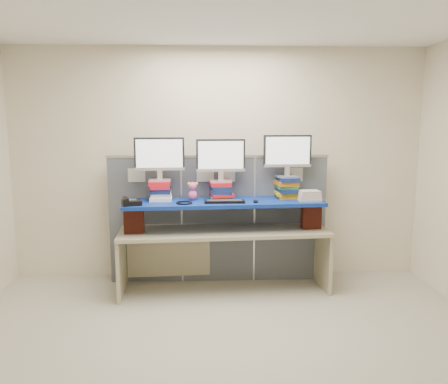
{
  "coord_description": "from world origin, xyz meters",
  "views": [
    {
      "loc": [
        -0.13,
        -3.33,
        1.9
      ],
      "look_at": [
        0.06,
        1.46,
        1.14
      ],
      "focal_mm": 35.0,
      "sensor_mm": 36.0,
      "label": 1
    }
  ],
  "objects_px": {
    "monitor_center": "(221,158)",
    "keyboard": "(224,201)",
    "monitor_left": "(159,156)",
    "desk_phone": "(131,202)",
    "blue_board": "(224,203)",
    "monitor_right": "(287,153)",
    "desk": "(224,242)"
  },
  "relations": [
    {
      "from": "desk",
      "to": "desk_phone",
      "type": "relative_size",
      "value": 9.81
    },
    {
      "from": "blue_board",
      "to": "desk_phone",
      "type": "bearing_deg",
      "value": -171.96
    },
    {
      "from": "monitor_left",
      "to": "monitor_right",
      "type": "height_order",
      "value": "monitor_right"
    },
    {
      "from": "monitor_left",
      "to": "monitor_right",
      "type": "bearing_deg",
      "value": 0.0
    },
    {
      "from": "blue_board",
      "to": "desk_phone",
      "type": "distance_m",
      "value": 1.02
    },
    {
      "from": "blue_board",
      "to": "monitor_center",
      "type": "xyz_separation_m",
      "value": [
        -0.03,
        0.12,
        0.49
      ]
    },
    {
      "from": "monitor_left",
      "to": "desk_phone",
      "type": "height_order",
      "value": "monitor_left"
    },
    {
      "from": "monitor_center",
      "to": "desk",
      "type": "bearing_deg",
      "value": -78.37
    },
    {
      "from": "desk_phone",
      "to": "desk",
      "type": "bearing_deg",
      "value": -4.87
    },
    {
      "from": "desk",
      "to": "monitor_right",
      "type": "xyz_separation_m",
      "value": [
        0.73,
        0.17,
        0.99
      ]
    },
    {
      "from": "desk",
      "to": "keyboard",
      "type": "xyz_separation_m",
      "value": [
        0.0,
        -0.11,
        0.49
      ]
    },
    {
      "from": "desk_phone",
      "to": "monitor_left",
      "type": "bearing_deg",
      "value": 28.05
    },
    {
      "from": "monitor_right",
      "to": "blue_board",
      "type": "bearing_deg",
      "value": -170.92
    },
    {
      "from": "desk",
      "to": "monitor_center",
      "type": "bearing_deg",
      "value": 101.63
    },
    {
      "from": "desk_phone",
      "to": "blue_board",
      "type": "bearing_deg",
      "value": -4.87
    },
    {
      "from": "blue_board",
      "to": "keyboard",
      "type": "bearing_deg",
      "value": -93.45
    },
    {
      "from": "blue_board",
      "to": "monitor_right",
      "type": "distance_m",
      "value": 0.92
    },
    {
      "from": "monitor_left",
      "to": "monitor_center",
      "type": "height_order",
      "value": "monitor_left"
    },
    {
      "from": "monitor_center",
      "to": "keyboard",
      "type": "xyz_separation_m",
      "value": [
        0.03,
        -0.22,
        -0.46
      ]
    },
    {
      "from": "monitor_right",
      "to": "desk",
      "type": "bearing_deg",
      "value": -170.92
    },
    {
      "from": "monitor_left",
      "to": "monitor_center",
      "type": "relative_size",
      "value": 1.0
    },
    {
      "from": "monitor_left",
      "to": "monitor_center",
      "type": "bearing_deg",
      "value": 0.0
    },
    {
      "from": "blue_board",
      "to": "desk",
      "type": "bearing_deg",
      "value": -90.34
    },
    {
      "from": "desk",
      "to": "monitor_center",
      "type": "xyz_separation_m",
      "value": [
        -0.03,
        0.12,
        0.95
      ]
    },
    {
      "from": "monitor_center",
      "to": "desk_phone",
      "type": "bearing_deg",
      "value": -165.14
    },
    {
      "from": "monitor_left",
      "to": "desk_phone",
      "type": "relative_size",
      "value": 2.28
    },
    {
      "from": "desk",
      "to": "blue_board",
      "type": "relative_size",
      "value": 1.08
    },
    {
      "from": "monitor_left",
      "to": "monitor_center",
      "type": "xyz_separation_m",
      "value": [
        0.68,
        0.05,
        -0.02
      ]
    },
    {
      "from": "keyboard",
      "to": "monitor_right",
      "type": "bearing_deg",
      "value": 20.09
    },
    {
      "from": "monitor_center",
      "to": "keyboard",
      "type": "relative_size",
      "value": 1.26
    },
    {
      "from": "monitor_left",
      "to": "keyboard",
      "type": "bearing_deg",
      "value": -17.9
    },
    {
      "from": "monitor_center",
      "to": "monitor_right",
      "type": "relative_size",
      "value": 1.0
    }
  ]
}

